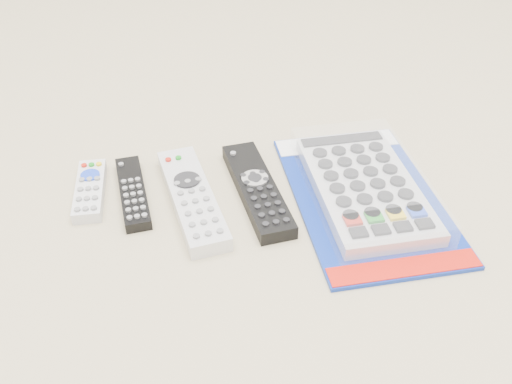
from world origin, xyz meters
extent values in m
plane|color=tan|center=(0.00, 0.00, 0.00)|extent=(5.00, 5.00, 0.00)
cube|color=silver|center=(-0.21, 0.06, 0.01)|extent=(0.04, 0.13, 0.02)
cylinder|color=blue|center=(-0.21, 0.08, 0.02)|extent=(0.03, 0.03, 0.00)
cube|color=black|center=(-0.15, 0.05, 0.01)|extent=(0.05, 0.16, 0.02)
cube|color=silver|center=(-0.06, 0.01, 0.01)|extent=(0.09, 0.23, 0.02)
cylinder|color=black|center=(-0.07, 0.04, 0.02)|extent=(0.04, 0.04, 0.00)
cube|color=black|center=(0.03, 0.02, 0.01)|extent=(0.07, 0.22, 0.02)
cylinder|color=silver|center=(0.03, 0.03, 0.02)|extent=(0.04, 0.04, 0.00)
cube|color=navy|center=(0.18, -0.02, 0.00)|extent=(0.20, 0.33, 0.01)
cube|color=silver|center=(0.18, 0.12, 0.01)|extent=(0.20, 0.05, 0.00)
cube|color=#B8170D|center=(0.18, -0.16, 0.01)|extent=(0.20, 0.03, 0.00)
cube|color=silver|center=(0.18, -0.01, 0.02)|extent=(0.14, 0.26, 0.02)
cube|color=white|center=(0.18, -0.01, 0.02)|extent=(0.16, 0.27, 0.04)
camera|label=1|loc=(-0.09, -0.62, 0.52)|focal=40.00mm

